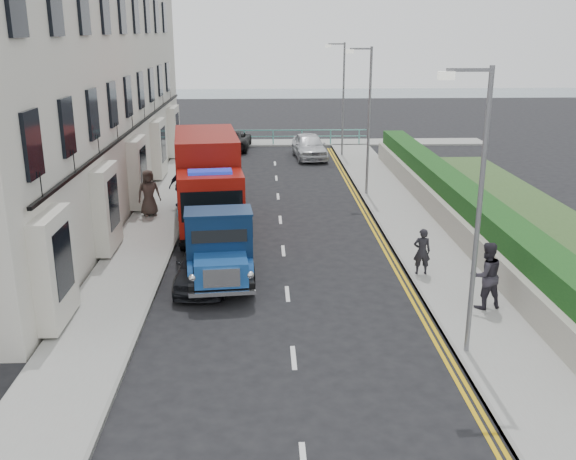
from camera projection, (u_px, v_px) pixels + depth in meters
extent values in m
plane|color=black|center=(290.00, 322.00, 17.71)|extent=(120.00, 120.00, 0.00)
cube|color=gray|center=(153.00, 227.00, 26.08)|extent=(2.40, 38.00, 0.12)
cube|color=gray|center=(409.00, 224.00, 26.47)|extent=(2.60, 38.00, 0.12)
cube|color=gray|center=(273.00, 143.00, 45.35)|extent=(30.00, 2.50, 0.12)
plane|color=slate|center=(269.00, 99.00, 74.92)|extent=(120.00, 120.00, 0.00)
cube|color=silver|center=(58.00, 47.00, 27.66)|extent=(6.00, 30.00, 14.00)
cube|color=black|center=(137.00, 126.00, 28.80)|extent=(0.12, 28.00, 0.10)
cube|color=#B2AD9E|center=(441.00, 212.00, 26.37)|extent=(0.30, 28.00, 1.00)
cube|color=#154217|center=(459.00, 203.00, 26.28)|extent=(1.20, 28.00, 1.70)
cube|color=#59B2A5|center=(273.00, 130.00, 44.28)|extent=(13.00, 0.08, 0.06)
cube|color=#59B2A5|center=(273.00, 136.00, 44.41)|extent=(13.00, 0.06, 0.05)
cylinder|color=slate|center=(478.00, 220.00, 14.92)|extent=(0.12, 0.12, 7.00)
cube|color=slate|center=(469.00, 70.00, 13.88)|extent=(1.00, 0.08, 0.08)
cube|color=beige|center=(446.00, 76.00, 13.90)|extent=(0.35, 0.18, 0.18)
cylinder|color=slate|center=(369.00, 124.00, 30.17)|extent=(0.12, 0.12, 7.00)
cube|color=slate|center=(361.00, 49.00, 29.14)|extent=(1.00, 0.08, 0.08)
cube|color=beige|center=(350.00, 51.00, 29.15)|extent=(0.35, 0.18, 0.18)
cylinder|color=slate|center=(343.00, 101.00, 39.71)|extent=(0.12, 0.12, 7.00)
cube|color=slate|center=(336.00, 44.00, 38.67)|extent=(1.00, 0.08, 0.08)
cube|color=beige|center=(328.00, 46.00, 38.69)|extent=(0.35, 0.18, 0.18)
cylinder|color=black|center=(191.00, 281.00, 19.33)|extent=(0.35, 0.98, 0.96)
cylinder|color=black|center=(250.00, 278.00, 19.56)|extent=(0.35, 0.98, 0.96)
cylinder|color=black|center=(192.00, 251.00, 21.99)|extent=(0.35, 0.98, 0.96)
cylinder|color=black|center=(244.00, 249.00, 22.21)|extent=(0.35, 0.98, 0.96)
cube|color=black|center=(219.00, 260.00, 20.73)|extent=(2.35, 4.97, 0.18)
cube|color=#1E52A3|center=(221.00, 270.00, 18.87)|extent=(1.67, 1.45, 0.72)
cube|color=silver|center=(222.00, 278.00, 18.23)|extent=(1.06, 0.18, 0.55)
cube|color=#0D2549|center=(219.00, 239.00, 19.79)|extent=(2.11, 1.39, 1.76)
cube|color=black|center=(218.00, 241.00, 21.80)|extent=(2.36, 3.00, 0.12)
cylinder|color=black|center=(184.00, 236.00, 23.41)|extent=(0.44, 1.10, 1.07)
cylinder|color=black|center=(240.00, 233.00, 23.72)|extent=(0.44, 1.10, 1.07)
cylinder|color=black|center=(184.00, 213.00, 26.26)|extent=(0.44, 1.10, 1.07)
cylinder|color=black|center=(234.00, 211.00, 26.57)|extent=(0.44, 1.10, 1.07)
cylinder|color=black|center=(184.00, 200.00, 28.29)|extent=(0.44, 1.10, 1.07)
cylinder|color=black|center=(230.00, 198.00, 28.60)|extent=(0.44, 1.10, 1.07)
cube|color=black|center=(209.00, 211.00, 25.90)|extent=(3.04, 7.06, 0.24)
cube|color=maroon|center=(211.00, 202.00, 23.20)|extent=(2.55, 2.12, 2.15)
cube|color=black|center=(212.00, 206.00, 22.32)|extent=(2.14, 0.33, 1.07)
cube|color=maroon|center=(207.00, 169.00, 26.46)|extent=(3.03, 5.34, 2.93)
imported|color=black|center=(204.00, 263.00, 20.24)|extent=(1.77, 4.04, 1.35)
imported|color=#63AED4|center=(206.00, 192.00, 28.81)|extent=(2.07, 4.69, 1.50)
imported|color=silver|center=(214.00, 189.00, 29.45)|extent=(2.18, 5.10, 1.47)
imported|color=black|center=(233.00, 140.00, 43.16)|extent=(2.48, 4.80, 1.29)
imported|color=silver|center=(309.00, 146.00, 40.05)|extent=(2.23, 4.71, 1.56)
imported|color=black|center=(422.00, 251.00, 20.69)|extent=(0.58, 0.40, 1.54)
imported|color=#2D2932|center=(486.00, 275.00, 18.11)|extent=(1.09, 0.92, 1.96)
imported|color=black|center=(181.00, 186.00, 28.62)|extent=(1.18, 0.95, 1.88)
imported|color=#3F322D|center=(149.00, 193.00, 27.19)|extent=(1.14, 0.96, 1.98)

